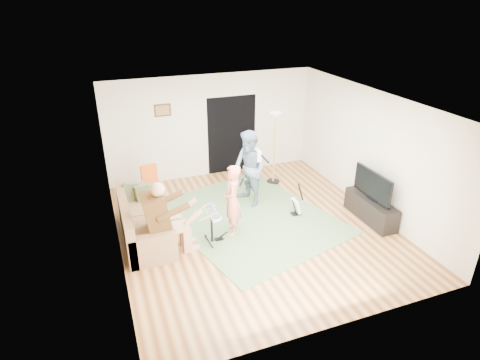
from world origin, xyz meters
name	(u,v)px	position (x,y,z in m)	size (l,w,h in m)	color
floor	(254,227)	(0.00, 0.00, 0.00)	(6.00, 6.00, 0.00)	brown
walls	(256,169)	(0.00, 0.00, 1.35)	(5.50, 6.00, 2.70)	beige
ceiling	(257,102)	(0.00, 0.00, 2.70)	(6.00, 6.00, 0.00)	white
window_blinds	(110,176)	(-2.74, 0.20, 1.55)	(2.05, 2.05, 0.00)	#915A2D
doorway	(232,135)	(0.55, 2.99, 1.05)	(2.10, 2.10, 0.00)	black
picture_frame	(163,110)	(-1.25, 2.99, 1.90)	(0.42, 0.03, 0.32)	#3F2314
area_rug	(249,217)	(0.04, 0.41, 0.01)	(3.09, 3.77, 0.02)	#537547
sofa	(141,225)	(-2.30, 0.45, 0.29)	(0.89, 2.15, 0.87)	#966F4B
drummer	(168,225)	(-1.86, -0.20, 0.57)	(0.96, 0.54, 1.47)	brown
drum_kit	(212,228)	(-1.00, -0.20, 0.32)	(0.39, 0.70, 0.72)	black
singer	(232,201)	(-0.51, -0.02, 0.75)	(0.55, 0.36, 1.51)	#EE7967
microphone	(242,182)	(-0.31, -0.02, 1.12)	(0.06, 0.06, 0.24)	black
guitarist	(249,169)	(0.28, 1.04, 0.89)	(0.86, 0.67, 1.77)	slate
guitar_held	(257,155)	(0.48, 1.04, 1.21)	(0.12, 0.60, 0.26)	white
guitar_spare	(296,206)	(1.08, 0.18, 0.22)	(0.28, 0.25, 0.77)	black
torchiere_lamp	(275,135)	(1.31, 1.91, 1.29)	(0.34, 0.34, 1.88)	black
dining_chair	(153,191)	(-1.82, 1.83, 0.33)	(0.47, 0.49, 0.94)	tan
tv_cabinet	(371,209)	(2.50, -0.57, 0.25)	(0.40, 1.40, 0.50)	black
television	(373,185)	(2.45, -0.57, 0.85)	(0.06, 1.15, 0.60)	black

